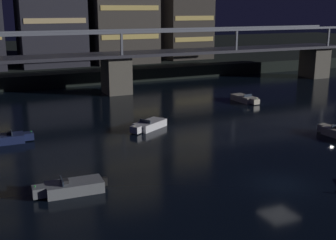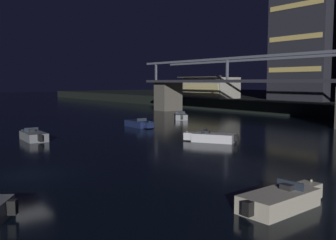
# 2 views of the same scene
# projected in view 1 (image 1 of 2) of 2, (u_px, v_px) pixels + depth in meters

# --- Properties ---
(ground_plane) EXTENTS (400.00, 400.00, 0.00)m
(ground_plane) POSITION_uv_depth(u_px,v_px,m) (281.00, 184.00, 32.09)
(ground_plane) COLOR black
(far_riverbank) EXTENTS (240.00, 80.00, 2.20)m
(far_riverbank) POSITION_uv_depth(u_px,v_px,m) (57.00, 55.00, 108.46)
(far_riverbank) COLOR black
(far_riverbank) RESTS_ON ground
(river_bridge) EXTENTS (82.89, 6.40, 9.38)m
(river_bridge) POSITION_uv_depth(u_px,v_px,m) (116.00, 64.00, 65.30)
(river_bridge) COLOR #605B51
(river_bridge) RESTS_ON ground
(tower_east_tall) EXTENTS (9.40, 9.55, 21.51)m
(tower_east_tall) POSITION_uv_depth(u_px,v_px,m) (184.00, 7.00, 90.89)
(tower_east_tall) COLOR #38332D
(tower_east_tall) RESTS_ON far_riverbank
(speedboat_near_left) EXTENTS (2.03, 5.22, 1.16)m
(speedboat_near_left) POSITION_uv_depth(u_px,v_px,m) (245.00, 99.00, 60.19)
(speedboat_near_left) COLOR beige
(speedboat_near_left) RESTS_ON ground
(speedboat_near_center) EXTENTS (5.21, 1.97, 1.16)m
(speedboat_near_center) POSITION_uv_depth(u_px,v_px,m) (71.00, 187.00, 30.49)
(speedboat_near_center) COLOR gray
(speedboat_near_center) RESTS_ON ground
(speedboat_mid_left) EXTENTS (5.20, 1.85, 1.16)m
(speedboat_mid_left) POSITION_uv_depth(u_px,v_px,m) (5.00, 139.00, 41.74)
(speedboat_mid_left) COLOR #19234C
(speedboat_mid_left) RESTS_ON ground
(speedboat_mid_center) EXTENTS (4.82, 3.72, 1.16)m
(speedboat_mid_center) POSITION_uv_depth(u_px,v_px,m) (149.00, 125.00, 46.64)
(speedboat_mid_center) COLOR silver
(speedboat_mid_center) RESTS_ON ground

